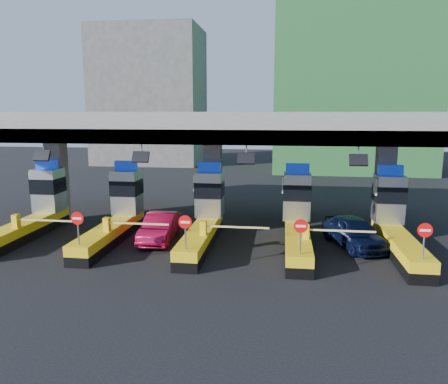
# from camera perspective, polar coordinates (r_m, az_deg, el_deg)

# --- Properties ---
(ground) EXTENTS (120.00, 120.00, 0.00)m
(ground) POSITION_cam_1_polar(r_m,az_deg,el_deg) (24.19, -2.57, -6.41)
(ground) COLOR black
(ground) RESTS_ON ground
(toll_canopy) EXTENTS (28.00, 12.09, 7.00)m
(toll_canopy) POSITION_cam_1_polar(r_m,az_deg,el_deg) (25.99, -1.54, 8.51)
(toll_canopy) COLOR slate
(toll_canopy) RESTS_ON ground
(toll_lane_far_left) EXTENTS (4.43, 8.00, 4.16)m
(toll_lane_far_left) POSITION_cam_1_polar(r_m,az_deg,el_deg) (27.64, -23.35, -2.14)
(toll_lane_far_left) COLOR black
(toll_lane_far_left) RESTS_ON ground
(toll_lane_left) EXTENTS (4.43, 8.00, 4.16)m
(toll_lane_left) POSITION_cam_1_polar(r_m,az_deg,el_deg) (25.44, -13.64, -2.60)
(toll_lane_left) COLOR black
(toll_lane_left) RESTS_ON ground
(toll_lane_center) EXTENTS (4.43, 8.00, 4.16)m
(toll_lane_center) POSITION_cam_1_polar(r_m,az_deg,el_deg) (24.08, -2.48, -3.03)
(toll_lane_center) COLOR black
(toll_lane_center) RESTS_ON ground
(toll_lane_right) EXTENTS (4.43, 8.00, 4.16)m
(toll_lane_right) POSITION_cam_1_polar(r_m,az_deg,el_deg) (23.73, 9.51, -3.38)
(toll_lane_right) COLOR black
(toll_lane_right) RESTS_ON ground
(toll_lane_far_right) EXTENTS (4.43, 8.00, 4.16)m
(toll_lane_far_right) POSITION_cam_1_polar(r_m,az_deg,el_deg) (24.42, 21.34, -3.57)
(toll_lane_far_right) COLOR black
(toll_lane_far_right) RESTS_ON ground
(bg_building_scaffold) EXTENTS (18.00, 12.00, 28.00)m
(bg_building_scaffold) POSITION_cam_1_polar(r_m,az_deg,el_deg) (55.76, 16.51, 17.23)
(bg_building_scaffold) COLOR #1E5926
(bg_building_scaffold) RESTS_ON ground
(bg_building_concrete) EXTENTS (14.00, 10.00, 18.00)m
(bg_building_concrete) POSITION_cam_1_polar(r_m,az_deg,el_deg) (61.55, -9.65, 12.15)
(bg_building_concrete) COLOR #4C4C49
(bg_building_concrete) RESTS_ON ground
(van) EXTENTS (3.32, 5.06, 1.60)m
(van) POSITION_cam_1_polar(r_m,az_deg,el_deg) (23.94, 16.59, -5.03)
(van) COLOR black
(van) RESTS_ON ground
(red_car) EXTENTS (1.75, 4.58, 1.49)m
(red_car) POSITION_cam_1_polar(r_m,az_deg,el_deg) (24.32, -8.32, -4.59)
(red_car) COLOR maroon
(red_car) RESTS_ON ground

